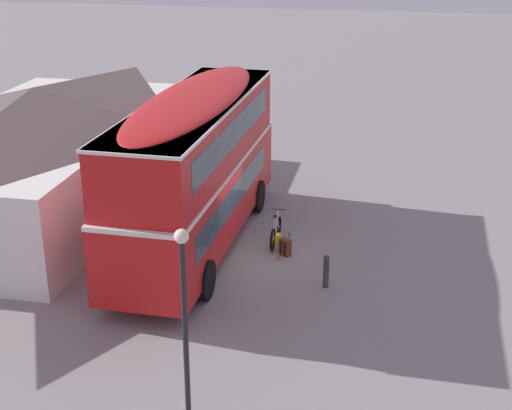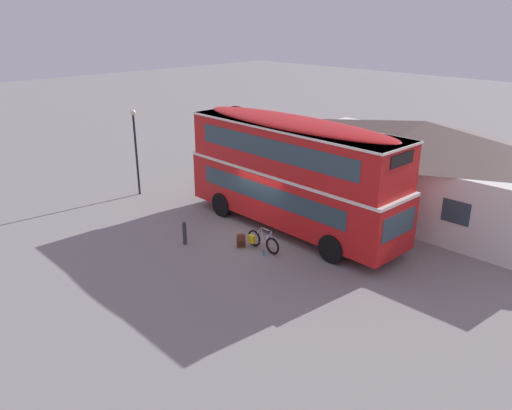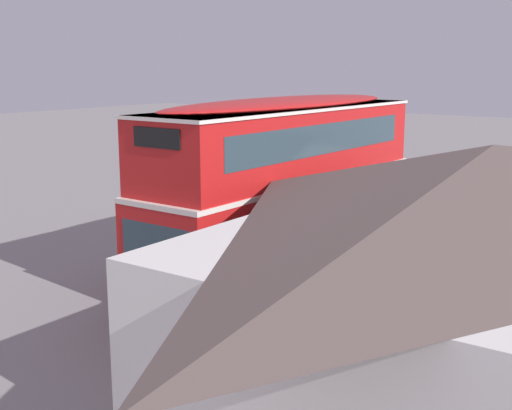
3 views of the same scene
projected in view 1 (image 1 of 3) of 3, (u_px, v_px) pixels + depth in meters
ground_plane at (235, 258)px, 22.19m from camera, size 120.00×120.00×0.00m
double_decker_bus at (195, 164)px, 22.07m from camera, size 10.33×2.80×4.79m
touring_bicycle at (276, 233)px, 23.00m from camera, size 1.69×0.46×0.99m
backpack_on_ground at (285, 246)px, 22.27m from camera, size 0.37×0.40×0.57m
water_bottle_red_squeeze at (279, 257)px, 22.03m from camera, size 0.08×0.08×0.24m
water_bottle_blue_sports at (289, 236)px, 23.44m from camera, size 0.07×0.07×0.23m
pub_building at (40, 146)px, 25.63m from camera, size 13.97×7.31×4.14m
street_lamp at (184, 309)px, 13.95m from camera, size 0.28×0.28×4.33m
kerb_bollard at (326, 271)px, 20.31m from camera, size 0.16×0.16×0.97m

